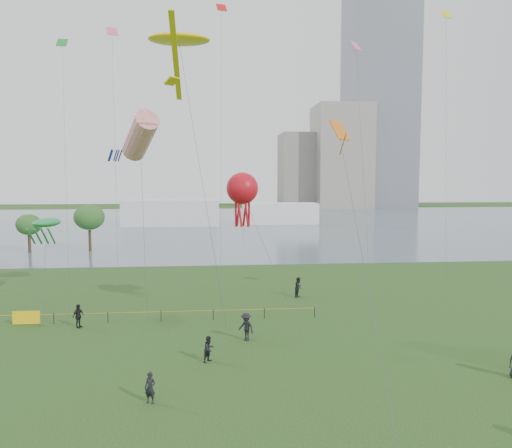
{
  "coord_description": "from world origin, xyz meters",
  "views": [
    {
      "loc": [
        -2.97,
        -22.18,
        10.94
      ],
      "look_at": [
        0.0,
        10.0,
        8.0
      ],
      "focal_mm": 35.0,
      "sensor_mm": 36.0,
      "label": 1
    }
  ],
  "objects": [
    {
      "name": "kite_delta",
      "position": [
        5.58,
        9.97,
        13.47
      ],
      "size": [
        2.37,
        16.67,
        14.85
      ],
      "rotation": [
        0.0,
        0.0,
        0.43
      ],
      "color": "#3F3F42"
    },
    {
      "name": "ground_plane",
      "position": [
        0.0,
        0.0,
        0.0
      ],
      "size": [
        400.0,
        400.0,
        0.0
      ],
      "primitive_type": "plane",
      "color": "#1A3711"
    },
    {
      "name": "pavilion_left",
      "position": [
        -12.0,
        95.0,
        3.0
      ],
      "size": [
        22.0,
        8.0,
        6.0
      ],
      "primitive_type": "cube",
      "color": "silver",
      "rests_on": "ground_plane"
    },
    {
      "name": "lake",
      "position": [
        0.0,
        100.0,
        0.02
      ],
      "size": [
        400.0,
        120.0,
        0.08
      ],
      "primitive_type": "cube",
      "color": "#4F636C",
      "rests_on": "ground_plane"
    },
    {
      "name": "tower",
      "position": [
        62.0,
        168.0,
        60.0
      ],
      "size": [
        24.0,
        24.0,
        120.0
      ],
      "primitive_type": "cube",
      "color": "slate",
      "rests_on": "ground_plane"
    },
    {
      "name": "spectator_c",
      "position": [
        -12.71,
        14.74,
        0.88
      ],
      "size": [
        0.9,
        1.11,
        1.76
      ],
      "primitive_type": "imported",
      "rotation": [
        0.0,
        0.0,
        1.03
      ],
      "color": "black",
      "rests_on": "ground_plane"
    },
    {
      "name": "small_kites",
      "position": [
        -0.54,
        19.45,
        22.07
      ],
      "size": [
        47.45,
        16.51,
        9.83
      ],
      "color": "#198C2D"
    },
    {
      "name": "spectator_b",
      "position": [
        -0.61,
        10.7,
        0.95
      ],
      "size": [
        1.36,
        1.37,
        1.9
      ],
      "primitive_type": "imported",
      "rotation": [
        0.0,
        0.0,
        -0.8
      ],
      "color": "black",
      "rests_on": "ground_plane"
    },
    {
      "name": "fence",
      "position": [
        -12.92,
        15.87,
        0.55
      ],
      "size": [
        24.07,
        0.07,
        1.05
      ],
      "color": "black",
      "rests_on": "ground_plane"
    },
    {
      "name": "kite_creature",
      "position": [
        -16.97,
        21.9,
        7.15
      ],
      "size": [
        2.5,
        8.61,
        7.57
      ],
      "rotation": [
        0.0,
        0.0,
        0.27
      ],
      "color": "#3F3F42"
    },
    {
      "name": "spectator_a",
      "position": [
        -3.1,
        6.99,
        0.78
      ],
      "size": [
        0.95,
        0.96,
        1.56
      ],
      "primitive_type": "imported",
      "rotation": [
        0.0,
        0.0,
        0.81
      ],
      "color": "black",
      "rests_on": "ground_plane"
    },
    {
      "name": "spectator_f",
      "position": [
        -5.96,
        1.66,
        0.78
      ],
      "size": [
        0.66,
        0.55,
        1.55
      ],
      "primitive_type": "imported",
      "rotation": [
        0.0,
        0.0,
        -0.37
      ],
      "color": "black",
      "rests_on": "ground_plane"
    },
    {
      "name": "building_mid",
      "position": [
        46.0,
        162.0,
        19.0
      ],
      "size": [
        20.0,
        20.0,
        38.0
      ],
      "primitive_type": "cube",
      "color": "gray",
      "rests_on": "ground_plane"
    },
    {
      "name": "kite_stingray",
      "position": [
        -5.12,
        15.45,
        20.97
      ],
      "size": [
        5.57,
        9.9,
        21.43
      ],
      "rotation": [
        0.0,
        0.0,
        0.15
      ],
      "color": "#3F3F42"
    },
    {
      "name": "building_low",
      "position": [
        32.0,
        168.0,
        14.0
      ],
      "size": [
        16.0,
        18.0,
        28.0
      ],
      "primitive_type": "cube",
      "color": "slate",
      "rests_on": "ground_plane"
    },
    {
      "name": "kite_octopus",
      "position": [
        -0.54,
        15.26,
        10.16
      ],
      "size": [
        4.96,
        6.41,
        11.42
      ],
      "rotation": [
        0.0,
        0.0,
        0.27
      ],
      "color": "#3F3F42"
    },
    {
      "name": "spectator_g",
      "position": [
        5.14,
        22.67,
        0.93
      ],
      "size": [
        1.09,
        1.15,
        1.86
      ],
      "primitive_type": "imported",
      "rotation": [
        0.0,
        0.0,
        0.97
      ],
      "color": "black",
      "rests_on": "ground_plane"
    },
    {
      "name": "kite_windsock",
      "position": [
        -8.48,
        18.61,
        14.32
      ],
      "size": [
        4.31,
        5.64,
        16.28
      ],
      "rotation": [
        0.0,
        0.0,
        -0.09
      ],
      "color": "#3F3F42"
    },
    {
      "name": "pavilion_right",
      "position": [
        14.0,
        98.0,
        2.5
      ],
      "size": [
        18.0,
        7.0,
        5.0
      ],
      "primitive_type": "cube",
      "color": "white",
      "rests_on": "ground_plane"
    }
  ]
}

